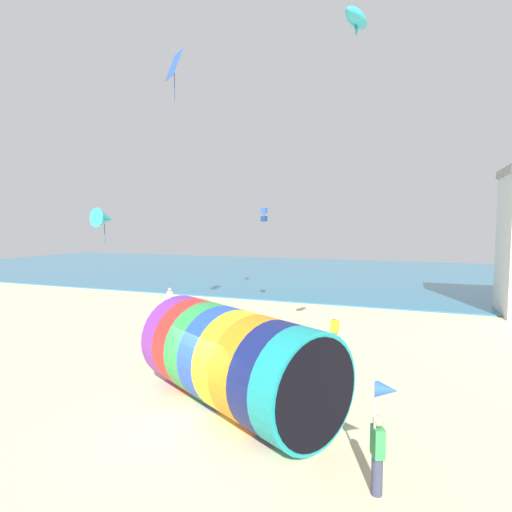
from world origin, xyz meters
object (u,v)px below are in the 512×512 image
giant_inflatable_tube (235,359)px  kite_cyan_delta (104,218)px  kite_handler (377,454)px  bystander_near_water (170,300)px  bystander_mid_beach (335,332)px  kite_blue_diamond (174,65)px  kite_blue_box (264,215)px  kite_cyan_parafoil (356,18)px  beach_flag (385,395)px

giant_inflatable_tube → kite_cyan_delta: bearing=173.8°
kite_handler → kite_cyan_delta: bearing=161.5°
bystander_near_water → bystander_mid_beach: bystander_near_water is taller
kite_blue_diamond → kite_cyan_delta: 9.09m
giant_inflatable_tube → kite_blue_box: kite_blue_box is taller
kite_cyan_parafoil → beach_flag: size_ratio=0.54×
kite_blue_box → beach_flag: bearing=-62.8°
giant_inflatable_tube → beach_flag: (4.67, -2.82, 0.69)m
giant_inflatable_tube → bystander_near_water: giant_inflatable_tube is taller
kite_blue_box → bystander_near_water: kite_blue_box is taller
bystander_mid_beach → kite_cyan_parafoil: bearing=-76.2°
kite_blue_box → bystander_mid_beach: (5.81, -6.45, -5.74)m
giant_inflatable_tube → kite_cyan_parafoil: (3.44, 1.33, 10.42)m
kite_blue_box → kite_blue_diamond: bearing=-102.9°
beach_flag → kite_blue_diamond: bearing=140.0°
kite_cyan_delta → bystander_near_water: kite_cyan_delta is taller
kite_blue_diamond → giant_inflatable_tube: bearing=-45.9°
kite_cyan_delta → beach_flag: 11.40m
kite_cyan_parafoil → bystander_mid_beach: 12.77m
kite_blue_diamond → bystander_near_water: (-4.01, 5.50, -12.65)m
bystander_mid_beach → kite_handler: bearing=-75.7°
kite_blue_diamond → kite_blue_box: (1.82, 7.93, -6.96)m
kite_cyan_parafoil → bystander_near_water: (-13.10, 10.00, -11.13)m
kite_blue_diamond → kite_blue_box: size_ratio=2.46×
kite_cyan_delta → bystander_mid_beach: (7.48, 6.71, -5.26)m
kite_blue_box → beach_flag: size_ratio=0.38×
giant_inflatable_tube → bystander_near_water: bearing=130.4°
kite_handler → kite_blue_box: bearing=116.9°
giant_inflatable_tube → kite_cyan_parafoil: 11.05m
giant_inflatable_tube → kite_cyan_delta: size_ratio=5.56×
kite_cyan_parafoil → beach_flag: (1.23, -4.15, -9.73)m
kite_blue_diamond → bystander_near_water: 14.36m
giant_inflatable_tube → kite_blue_box: bearing=105.6°
kite_cyan_parafoil → beach_flag: kite_cyan_parafoil is taller
kite_blue_box → beach_flag: 19.12m
bystander_mid_beach → beach_flag: size_ratio=0.62×
kite_handler → kite_cyan_parafoil: (-1.10, 4.09, 11.08)m
kite_handler → bystander_mid_beach: 10.39m
bystander_near_water → beach_flag: 20.19m
kite_cyan_parafoil → kite_blue_box: kite_cyan_parafoil is taller
kite_blue_diamond → bystander_mid_beach: 14.89m
kite_handler → bystander_near_water: (-14.20, 14.10, -0.04)m
kite_handler → kite_blue_diamond: size_ratio=0.75×
kite_handler → bystander_mid_beach: kite_handler is taller
kite_blue_diamond → kite_cyan_delta: kite_blue_diamond is taller
giant_inflatable_tube → kite_cyan_delta: 7.14m
kite_handler → kite_blue_diamond: 18.34m
giant_inflatable_tube → kite_cyan_parafoil: kite_cyan_parafoil is taller
kite_cyan_delta → kite_cyan_parafoil: bearing=4.7°
kite_blue_diamond → kite_cyan_delta: bearing=-88.5°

